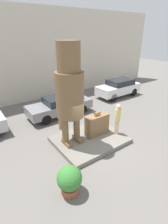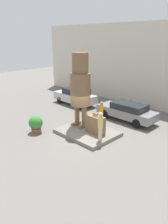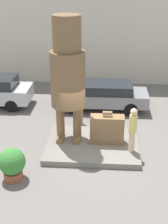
% 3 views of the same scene
% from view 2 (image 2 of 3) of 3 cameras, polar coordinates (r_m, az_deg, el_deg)
% --- Properties ---
extents(ground_plane, '(60.00, 60.00, 0.00)m').
position_cam_2_polar(ground_plane, '(14.67, 0.90, -5.76)').
color(ground_plane, slate).
extents(pedestal, '(3.72, 2.92, 0.23)m').
position_cam_2_polar(pedestal, '(14.62, 0.90, -5.34)').
color(pedestal, slate).
rests_on(pedestal, ground_plane).
extents(building_backdrop, '(28.00, 0.60, 7.43)m').
position_cam_2_polar(building_backdrop, '(20.29, 17.84, 11.23)').
color(building_backdrop, beige).
rests_on(building_backdrop, ground_plane).
extents(statue_figure, '(1.35, 1.35, 4.99)m').
position_cam_2_polar(statue_figure, '(14.56, -0.97, 7.14)').
color(statue_figure, brown).
rests_on(statue_figure, pedestal).
extents(giant_suitcase, '(1.35, 0.53, 1.39)m').
position_cam_2_polar(giant_suitcase, '(14.06, 2.92, -3.26)').
color(giant_suitcase, brown).
rests_on(giant_suitcase, pedestal).
extents(tourist, '(0.31, 0.31, 1.80)m').
position_cam_2_polar(tourist, '(12.90, 4.31, -3.49)').
color(tourist, beige).
rests_on(tourist, pedestal).
extents(parked_car_silver, '(4.33, 1.75, 1.60)m').
position_cam_2_polar(parked_car_silver, '(20.82, -2.33, 4.22)').
color(parked_car_silver, '#B7B7BC').
rests_on(parked_car_silver, ground_plane).
extents(parked_car_grey, '(4.65, 1.72, 1.42)m').
position_cam_2_polar(parked_car_grey, '(17.06, 11.17, 0.29)').
color(parked_car_grey, gray).
rests_on(parked_car_grey, ground_plane).
extents(planter_pot, '(0.94, 0.94, 1.18)m').
position_cam_2_polar(planter_pot, '(15.03, -12.48, -2.99)').
color(planter_pot, brown).
rests_on(planter_pot, ground_plane).
extents(worker_hivis, '(0.29, 0.29, 1.68)m').
position_cam_2_polar(worker_hivis, '(16.22, 4.56, 0.15)').
color(worker_hivis, '#A87A56').
rests_on(worker_hivis, ground_plane).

